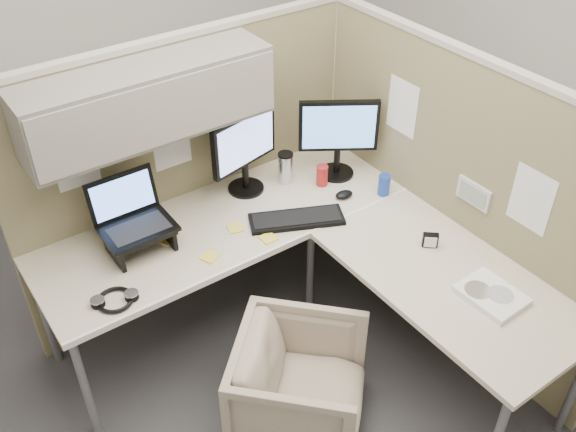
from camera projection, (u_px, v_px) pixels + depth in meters
ground at (300, 368)px, 3.50m from camera, size 4.50×4.50×0.00m
partition_back at (172, 143)px, 3.27m from camera, size 2.00×0.36×1.63m
partition_right at (446, 197)px, 3.37m from camera, size 0.07×2.03×1.63m
desk at (306, 252)px, 3.22m from camera, size 2.00×1.98×0.73m
office_chair at (300, 381)px, 3.06m from camera, size 0.81×0.81×0.61m
monitor_left at (244, 147)px, 3.42m from camera, size 0.44×0.20×0.47m
monitor_right at (338, 132)px, 3.54m from camera, size 0.39×0.27×0.47m
laptop_station at (135, 224)px, 3.11m from camera, size 0.34×0.30×0.36m
keyboard at (297, 219)px, 3.35m from camera, size 0.52×0.36×0.02m
mouse at (344, 195)px, 3.51m from camera, size 0.11×0.08×0.04m
travel_mug at (286, 168)px, 3.59m from camera, size 0.09×0.09×0.18m
soda_can_green at (384, 185)px, 3.52m from camera, size 0.07×0.07×0.12m
soda_can_silver at (322, 175)px, 3.59m from camera, size 0.07×0.07×0.12m
sticky_note_b at (268, 238)px, 3.24m from camera, size 0.08×0.08×0.01m
sticky_note_a at (210, 257)px, 3.12m from camera, size 0.10×0.10×0.01m
sticky_note_c at (166, 239)px, 3.23m from camera, size 0.10×0.10×0.01m
sticky_note_d at (235, 228)px, 3.30m from camera, size 0.09×0.09×0.01m
headphones at (115, 300)px, 2.88m from camera, size 0.21×0.21×0.03m
paper_stack at (491, 295)px, 2.90m from camera, size 0.23×0.29×0.03m
desk_clock at (430, 240)px, 3.17m from camera, size 0.08×0.07×0.08m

